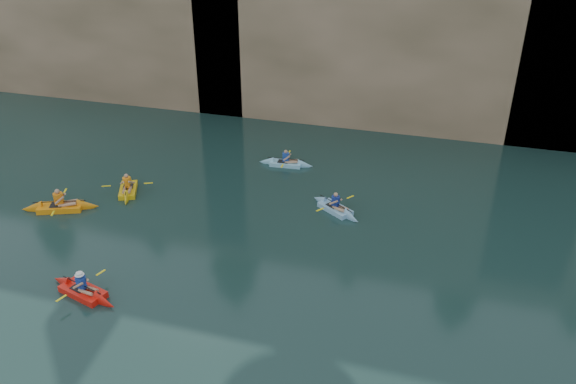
# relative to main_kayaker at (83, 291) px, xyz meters

# --- Properties ---
(cliff) EXTENTS (70.00, 16.00, 12.00)m
(cliff) POSITION_rel_main_kayaker_xyz_m (6.00, 27.31, 5.84)
(cliff) COLOR tan
(cliff) RESTS_ON ground
(cliff_slab_west) EXTENTS (26.00, 2.40, 10.56)m
(cliff_slab_west) POSITION_rel_main_kayaker_xyz_m (-14.00, 19.91, 5.12)
(cliff_slab_west) COLOR tan
(cliff_slab_west) RESTS_ON ground
(cliff_slab_center) EXTENTS (24.00, 2.40, 11.40)m
(cliff_slab_center) POSITION_rel_main_kayaker_xyz_m (8.00, 19.91, 5.54)
(cliff_slab_center) COLOR tan
(cliff_slab_center) RESTS_ON ground
(sea_cave_west) EXTENTS (4.50, 1.00, 4.00)m
(sea_cave_west) POSITION_rel_main_kayaker_xyz_m (-12.00, 19.26, 1.84)
(sea_cave_west) COLOR black
(sea_cave_west) RESTS_ON ground
(sea_cave_center) EXTENTS (3.50, 1.00, 3.20)m
(sea_cave_center) POSITION_rel_main_kayaker_xyz_m (2.00, 19.26, 1.44)
(sea_cave_center) COLOR black
(sea_cave_center) RESTS_ON ground
(sea_cave_east) EXTENTS (5.00, 1.00, 4.50)m
(sea_cave_east) POSITION_rel_main_kayaker_xyz_m (16.00, 19.26, 2.09)
(sea_cave_east) COLOR black
(sea_cave_east) RESTS_ON ground
(main_kayaker) EXTENTS (3.24, 2.11, 1.17)m
(main_kayaker) POSITION_rel_main_kayaker_xyz_m (0.00, 0.00, 0.00)
(main_kayaker) COLOR red
(main_kayaker) RESTS_ON ground
(kayaker_orange) EXTENTS (3.47, 2.40, 1.31)m
(kayaker_orange) POSITION_rel_main_kayaker_xyz_m (-4.64, 5.02, 0.00)
(kayaker_orange) COLOR orange
(kayaker_orange) RESTS_ON ground
(kayaker_ltblue_near) EXTENTS (2.81, 2.24, 1.15)m
(kayaker_ltblue_near) POSITION_rel_main_kayaker_xyz_m (7.36, 8.50, -0.01)
(kayaker_ltblue_near) COLOR #83B7DB
(kayaker_ltblue_near) RESTS_ON ground
(kayaker_yellow) EXTENTS (2.19, 2.98, 1.21)m
(kayaker_yellow) POSITION_rel_main_kayaker_xyz_m (-2.60, 7.43, -0.01)
(kayaker_yellow) COLOR gold
(kayaker_yellow) RESTS_ON ground
(kayaker_ltblue_mid) EXTENTS (2.96, 2.20, 1.11)m
(kayaker_ltblue_mid) POSITION_rel_main_kayaker_xyz_m (3.81, 12.51, -0.02)
(kayaker_ltblue_mid) COLOR #89CAE5
(kayaker_ltblue_mid) RESTS_ON ground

